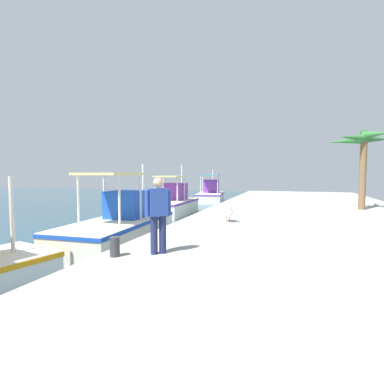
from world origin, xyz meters
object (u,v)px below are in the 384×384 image
palm_tree (362,145)px  fishing_boat_third (173,204)px  pelican (228,211)px  mooring_bollard_second (115,247)px  fisherman_standing (158,212)px  fishing_boat_second (120,225)px  fishing_boat_fourth (211,195)px

palm_tree → fishing_boat_third: bearing=88.1°
fishing_boat_third → pelican: 7.99m
pelican → mooring_bollard_second: (-5.30, 1.42, -0.19)m
fisherman_standing → palm_tree: (10.76, -6.22, 2.33)m
pelican → palm_tree: 8.67m
fishing_boat_second → pelican: 4.09m
fishing_boat_fourth → fisherman_standing: fishing_boat_fourth is taller
fishing_boat_fourth → pelican: size_ratio=5.33×
fisherman_standing → fishing_boat_fourth: bearing=11.7°
mooring_bollard_second → palm_tree: size_ratio=0.11×
fishing_boat_second → palm_tree: 12.42m
fishing_boat_third → palm_tree: (-0.35, -10.47, 3.38)m
pelican → palm_tree: (5.96, -5.60, 2.87)m
fishing_boat_fourth → palm_tree: (-9.25, -10.37, 3.39)m
fishing_boat_fourth → mooring_bollard_second: fishing_boat_fourth is taller
fishing_boat_fourth → palm_tree: palm_tree is taller
fishing_boat_fourth → fisherman_standing: bearing=-168.3°
fishing_boat_second → fisherman_standing: bearing=-136.7°
fishing_boat_fourth → palm_tree: 14.30m
palm_tree → fishing_boat_second: bearing=128.1°
fisherman_standing → fishing_boat_third: bearing=21.0°
fisherman_standing → pelican: bearing=-7.3°
fishing_boat_fourth → palm_tree: bearing=-131.7°
fishing_boat_third → fishing_boat_fourth: fishing_boat_third is taller
pelican → fisherman_standing: fisherman_standing is taller
fishing_boat_fourth → fisherman_standing: size_ratio=2.92×
fishing_boat_third → palm_tree: 11.01m
pelican → mooring_bollard_second: pelican is taller
palm_tree → fisherman_standing: bearing=150.0°
fishing_boat_third → fishing_boat_fourth: bearing=-0.7°
pelican → fisherman_standing: (-4.79, 0.62, 0.54)m
fishing_boat_second → fishing_boat_fourth: 16.64m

